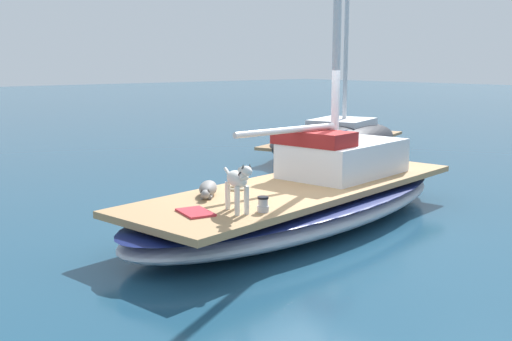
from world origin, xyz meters
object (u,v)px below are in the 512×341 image
object	(u,v)px
deck_towel	(195,212)
dog_white	(238,181)
sailboat_main	(302,204)
moored_boat_port_side	(335,138)
dog_grey	(208,189)
coiled_rope	(236,188)
deck_winch	(263,205)

from	to	relation	value
deck_towel	dog_white	bearing A→B (deg)	55.46
sailboat_main	moored_boat_port_side	bearing A→B (deg)	128.18
moored_boat_port_side	deck_towel	bearing A→B (deg)	-58.56
dog_grey	coiled_rope	size ratio (longest dim) A/B	2.34
coiled_rope	deck_towel	size ratio (longest dim) A/B	0.58
sailboat_main	deck_winch	distance (m)	2.00
dog_white	deck_winch	distance (m)	0.46
dog_grey	deck_winch	xyz separation A→B (m)	(1.27, -0.01, -0.01)
dog_white	deck_winch	xyz separation A→B (m)	(0.19, 0.27, -0.32)
deck_towel	sailboat_main	bearing A→B (deg)	100.55
deck_winch	moored_boat_port_side	world-z (taller)	moored_boat_port_side
coiled_rope	moored_boat_port_side	xyz separation A→B (m)	(-4.26, 7.01, -0.18)
deck_towel	dog_grey	bearing A→B (deg)	135.07
sailboat_main	dog_grey	size ratio (longest dim) A/B	9.94
coiled_rope	deck_towel	bearing A→B (deg)	-57.71
sailboat_main	deck_towel	xyz separation A→B (m)	(0.46, -2.44, 0.34)
dog_grey	dog_white	xyz separation A→B (m)	(1.08, -0.29, 0.32)
dog_grey	deck_winch	world-z (taller)	dog_grey
dog_white	moored_boat_port_side	bearing A→B (deg)	124.55
dog_grey	coiled_rope	distance (m)	0.64
sailboat_main	coiled_rope	world-z (taller)	coiled_rope
dog_grey	dog_white	size ratio (longest dim) A/B	0.83
deck_winch	dog_white	bearing A→B (deg)	-124.83
sailboat_main	dog_white	distance (m)	2.25
sailboat_main	deck_towel	size ratio (longest dim) A/B	13.43
dog_grey	coiled_rope	bearing A→B (deg)	100.31
sailboat_main	dog_grey	distance (m)	1.77
coiled_rope	deck_towel	xyz separation A→B (m)	(0.87, -1.38, -0.01)
deck_winch	moored_boat_port_side	size ratio (longest dim) A/B	0.03
moored_boat_port_side	deck_winch	bearing A→B (deg)	-53.57
dog_white	coiled_rope	size ratio (longest dim) A/B	2.83
sailboat_main	dog_white	world-z (taller)	dog_white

